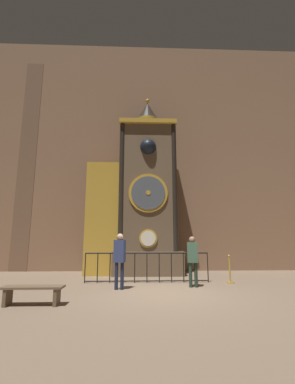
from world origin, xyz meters
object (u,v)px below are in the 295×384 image
(clock_tower, at_px, (138,198))
(visitor_far, at_px, (193,256))
(stanchion_post, at_px, (230,274))
(visitor_bench, at_px, (33,291))
(visitor_near, at_px, (120,255))

(clock_tower, distance_m, visitor_far, 4.44)
(clock_tower, bearing_deg, visitor_far, -59.81)
(visitor_far, distance_m, stanchion_post, 1.81)
(visitor_bench, bearing_deg, visitor_far, 26.66)
(clock_tower, height_order, stanchion_post, clock_tower)
(stanchion_post, xyz_separation_m, visitor_bench, (-5.84, -2.95, 0.00))
(visitor_bench, bearing_deg, clock_tower, 65.15)
(visitor_near, xyz_separation_m, visitor_far, (2.41, 0.30, -0.06))
(clock_tower, distance_m, visitor_bench, 6.70)
(visitor_far, xyz_separation_m, stanchion_post, (1.50, 0.77, -0.66))
(stanchion_post, bearing_deg, visitor_far, -152.81)
(stanchion_post, height_order, visitor_bench, stanchion_post)
(clock_tower, height_order, visitor_near, clock_tower)
(visitor_far, relative_size, visitor_bench, 1.13)
(clock_tower, distance_m, stanchion_post, 5.19)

